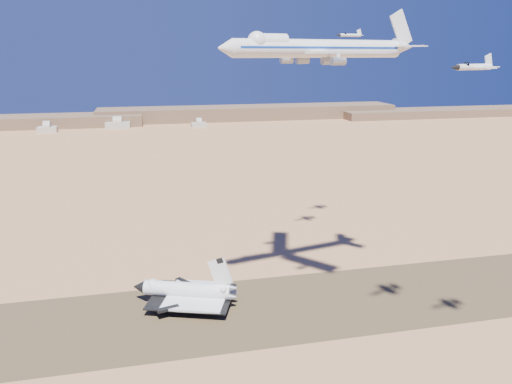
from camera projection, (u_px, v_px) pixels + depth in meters
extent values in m
plane|color=tan|center=(236.00, 312.00, 178.72)|extent=(1200.00, 1200.00, 0.00)
cube|color=brown|center=(236.00, 312.00, 178.71)|extent=(600.00, 50.00, 0.06)
cube|color=brown|center=(250.00, 113.00, 709.44)|extent=(420.00, 60.00, 18.00)
cube|color=brown|center=(438.00, 113.00, 741.49)|extent=(300.00, 60.00, 11.00)
cube|color=#B5AFA1|center=(47.00, 129.00, 590.08)|extent=(22.00, 14.00, 6.50)
cube|color=#B5AFA1|center=(118.00, 125.00, 621.00)|extent=(30.00, 15.00, 7.50)
cube|color=#B5AFA1|center=(199.00, 125.00, 633.05)|extent=(19.00, 12.50, 5.50)
cylinder|color=white|center=(187.00, 290.00, 182.87)|extent=(31.40, 15.66, 5.49)
cone|color=black|center=(140.00, 287.00, 184.92)|extent=(5.90, 6.39, 5.21)
sphere|color=white|center=(153.00, 286.00, 184.13)|extent=(5.10, 5.10, 5.10)
cube|color=white|center=(197.00, 296.00, 183.03)|extent=(28.19, 29.38, 0.88)
cube|color=black|center=(192.00, 296.00, 183.37)|extent=(35.58, 32.00, 0.49)
cube|color=white|center=(220.00, 272.00, 179.37)|extent=(8.80, 3.68, 11.29)
cylinder|color=gray|center=(154.00, 298.00, 185.48)|extent=(0.35, 0.35, 3.14)
cylinder|color=black|center=(154.00, 301.00, 185.76)|extent=(1.16, 0.78, 1.08)
cylinder|color=gray|center=(200.00, 308.00, 178.66)|extent=(0.35, 0.35, 3.14)
cylinder|color=black|center=(200.00, 310.00, 178.93)|extent=(1.16, 0.78, 1.08)
cylinder|color=gray|center=(205.00, 295.00, 188.04)|extent=(0.35, 0.35, 3.14)
cylinder|color=black|center=(205.00, 297.00, 188.32)|extent=(1.16, 0.78, 1.08)
cylinder|color=white|center=(320.00, 49.00, 159.95)|extent=(60.56, 17.93, 5.71)
cone|color=white|center=(225.00, 48.00, 146.96)|extent=(5.53, 6.50, 5.71)
sphere|color=white|center=(257.00, 41.00, 150.51)|extent=(5.89, 5.89, 5.89)
cube|color=white|center=(350.00, 52.00, 148.42)|extent=(23.28, 25.71, 0.62)
cube|color=white|center=(303.00, 52.00, 173.47)|extent=(15.20, 27.94, 0.62)
cube|color=white|center=(411.00, 46.00, 167.43)|extent=(10.19, 10.59, 0.45)
cube|color=white|center=(389.00, 47.00, 177.60)|extent=(7.73, 10.86, 0.45)
cube|color=white|center=(401.00, 29.00, 170.97)|extent=(10.08, 2.68, 12.75)
cylinder|color=gray|center=(328.00, 61.00, 153.19)|extent=(4.84, 3.18, 2.32)
cylinder|color=gray|center=(338.00, 61.00, 145.43)|extent=(4.84, 3.18, 2.32)
cylinder|color=gray|center=(303.00, 60.00, 167.28)|extent=(4.84, 3.18, 2.32)
cylinder|color=gray|center=(287.00, 60.00, 173.61)|extent=(4.84, 3.18, 2.32)
imported|color=#BD450B|center=(204.00, 309.00, 179.18)|extent=(0.43, 0.62, 1.61)
imported|color=#BD450B|center=(208.00, 313.00, 176.17)|extent=(0.54, 0.90, 1.81)
imported|color=#BD450B|center=(210.00, 308.00, 179.26)|extent=(1.24, 1.01, 1.89)
cylinder|color=white|center=(474.00, 67.00, 125.73)|extent=(12.88, 5.90, 1.53)
cone|color=black|center=(454.00, 67.00, 121.65)|extent=(3.16, 2.30, 1.42)
sphere|color=black|center=(466.00, 65.00, 123.88)|extent=(1.53, 1.53, 1.53)
cube|color=white|center=(477.00, 68.00, 126.36)|extent=(6.58, 9.54, 0.27)
cube|color=white|center=(487.00, 67.00, 128.57)|extent=(4.12, 5.97, 0.22)
cube|color=white|center=(488.00, 61.00, 128.27)|extent=(3.21, 1.38, 3.70)
cylinder|color=white|center=(333.00, 53.00, 207.98)|extent=(11.37, 4.31, 1.33)
cone|color=black|center=(319.00, 53.00, 204.88)|extent=(2.72, 1.85, 1.24)
sphere|color=black|center=(327.00, 52.00, 206.56)|extent=(1.33, 1.33, 1.33)
cube|color=white|center=(335.00, 54.00, 208.47)|extent=(5.23, 8.23, 0.24)
cube|color=white|center=(342.00, 53.00, 210.14)|extent=(3.28, 5.15, 0.19)
cube|color=white|center=(342.00, 50.00, 209.87)|extent=(2.84, 0.99, 3.22)
cylinder|color=white|center=(350.00, 35.00, 222.56)|extent=(11.06, 3.82, 1.29)
cone|color=black|center=(338.00, 35.00, 219.74)|extent=(2.61, 1.72, 1.20)
sphere|color=black|center=(345.00, 34.00, 221.26)|extent=(1.29, 1.29, 1.29)
cube|color=white|center=(352.00, 36.00, 223.00)|extent=(4.85, 7.92, 0.23)
cube|color=white|center=(359.00, 35.00, 224.51)|extent=(3.04, 4.95, 0.18)
cube|color=white|center=(359.00, 32.00, 224.25)|extent=(2.77, 0.87, 3.12)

